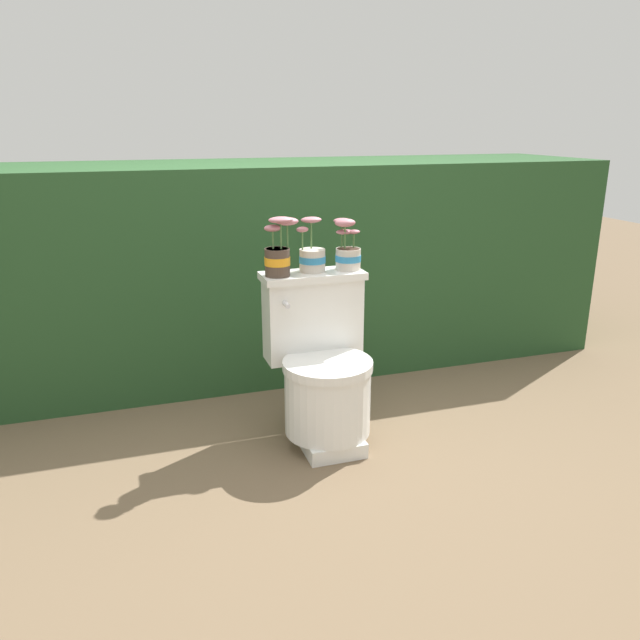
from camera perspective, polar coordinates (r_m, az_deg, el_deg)
ground_plane at (r=2.69m, az=-0.73°, el=-11.22°), size 12.00×12.00×0.00m
hedge_backdrop at (r=3.42m, az=-5.85°, el=4.90°), size 3.80×0.84×1.10m
toilet at (r=2.62m, az=0.20°, el=-4.58°), size 0.43×0.47×0.70m
potted_plant_left at (r=2.54m, az=-3.84°, el=6.16°), size 0.14×0.11×0.24m
potted_plant_midleft at (r=2.62m, az=-0.74°, el=5.91°), size 0.12×0.11×0.23m
potted_plant_middle at (r=2.66m, az=2.53°, el=6.32°), size 0.12×0.12×0.22m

